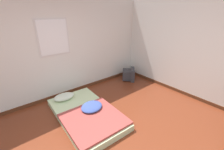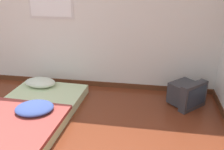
{
  "view_description": "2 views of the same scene",
  "coord_description": "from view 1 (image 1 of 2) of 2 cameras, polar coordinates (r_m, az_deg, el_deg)",
  "views": [
    {
      "loc": [
        -1.17,
        -1.41,
        2.24
      ],
      "look_at": [
        1.3,
        1.6,
        0.57
      ],
      "focal_mm": 24.0,
      "sensor_mm": 36.0,
      "label": 1
    },
    {
      "loc": [
        1.79,
        -1.61,
        1.92
      ],
      "look_at": [
        1.29,
        1.39,
        0.66
      ],
      "focal_mm": 40.0,
      "sensor_mm": 36.0,
      "label": 2
    }
  ],
  "objects": [
    {
      "name": "wall_right",
      "position": [
        4.41,
        30.94,
        7.41
      ],
      "size": [
        0.08,
        7.21,
        2.6
      ],
      "color": "silver",
      "rests_on": "ground_plane"
    },
    {
      "name": "wall_back",
      "position": [
        4.12,
        -22.13,
        8.18
      ],
      "size": [
        8.14,
        0.08,
        2.6
      ],
      "color": "silver",
      "rests_on": "ground_plane"
    },
    {
      "name": "crt_tv",
      "position": [
        5.27,
        6.53,
        0.22
      ],
      "size": [
        0.6,
        0.6,
        0.41
      ],
      "color": "#333338",
      "rests_on": "ground_plane"
    },
    {
      "name": "mattress_bed",
      "position": [
        3.57,
        -9.99,
        -14.01
      ],
      "size": [
        1.23,
        2.05,
        0.29
      ],
      "color": "beige",
      "rests_on": "ground_plane"
    }
  ]
}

